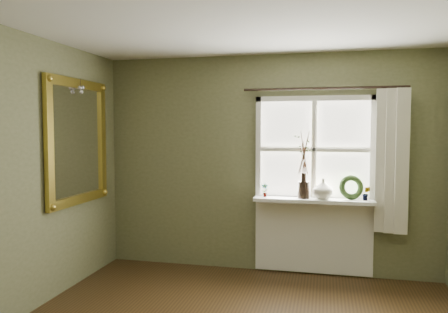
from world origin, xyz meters
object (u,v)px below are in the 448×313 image
Objects in this scene: wreath at (351,190)px; cream_vase at (323,189)px; dark_jug at (304,190)px; gilt_mirror at (78,141)px.

cream_vase is at bearing 171.15° from wreath.
dark_jug is at bearing 180.00° from cream_vase.
wreath is at bearing 7.33° from cream_vase.
dark_jug is 0.83× the size of cream_vase.
gilt_mirror reaches higher than dark_jug.
dark_jug is 0.22m from cream_vase.
wreath reaches higher than dark_jug.
wreath is 0.21× the size of gilt_mirror.
gilt_mirror reaches higher than cream_vase.
gilt_mirror is at bearing -163.39° from cream_vase.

